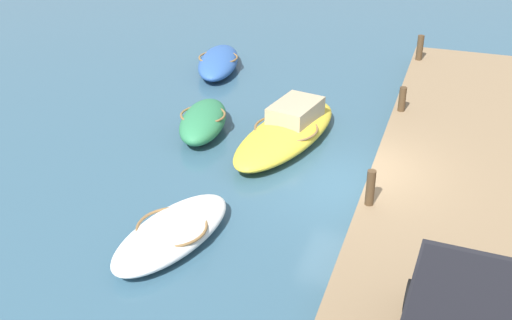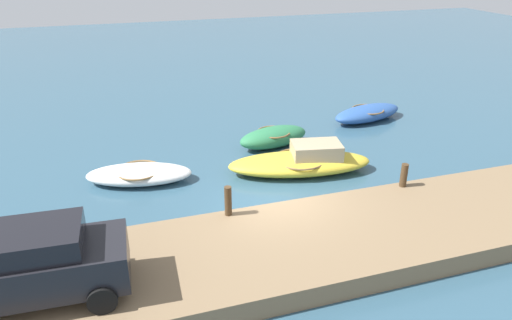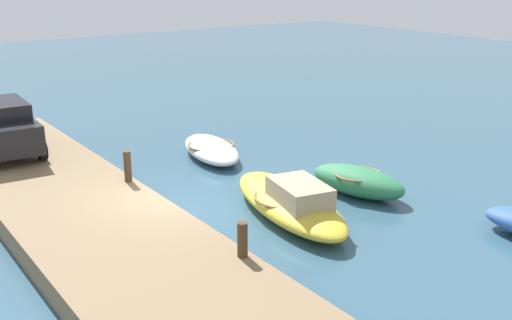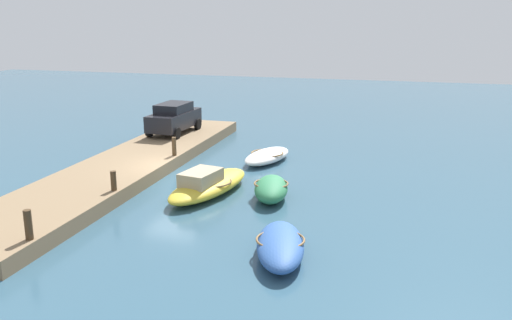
{
  "view_description": "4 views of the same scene",
  "coord_description": "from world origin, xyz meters",
  "px_view_note": "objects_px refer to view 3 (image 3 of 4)",
  "views": [
    {
      "loc": [
        -14.63,
        -2.23,
        8.59
      ],
      "look_at": [
        -0.87,
        2.45,
        0.83
      ],
      "focal_mm": 44.51,
      "sensor_mm": 36.0,
      "label": 1
    },
    {
      "loc": [
        -4.54,
        -12.2,
        7.75
      ],
      "look_at": [
        0.24,
        2.71,
        0.6
      ],
      "focal_mm": 33.31,
      "sensor_mm": 36.0,
      "label": 2
    },
    {
      "loc": [
        14.2,
        -7.41,
        6.61
      ],
      "look_at": [
        -0.72,
        3.15,
        0.78
      ],
      "focal_mm": 43.86,
      "sensor_mm": 36.0,
      "label": 3
    },
    {
      "loc": [
        22.84,
        10.32,
        7.27
      ],
      "look_at": [
        0.99,
        4.22,
        1.36
      ],
      "focal_mm": 39.48,
      "sensor_mm": 36.0,
      "label": 4
    }
  ],
  "objects_px": {
    "rowboat_white": "(211,149)",
    "dinghy_green": "(358,181)",
    "mooring_post_west": "(128,166)",
    "parked_car": "(3,127)",
    "motorboat_yellow": "(290,202)",
    "mooring_post_mid_west": "(242,240)"
  },
  "relations": [
    {
      "from": "motorboat_yellow",
      "to": "dinghy_green",
      "type": "distance_m",
      "value": 2.67
    },
    {
      "from": "rowboat_white",
      "to": "dinghy_green",
      "type": "height_order",
      "value": "dinghy_green"
    },
    {
      "from": "rowboat_white",
      "to": "dinghy_green",
      "type": "relative_size",
      "value": 1.21
    },
    {
      "from": "motorboat_yellow",
      "to": "parked_car",
      "type": "relative_size",
      "value": 1.36
    },
    {
      "from": "dinghy_green",
      "to": "mooring_post_west",
      "type": "height_order",
      "value": "mooring_post_west"
    },
    {
      "from": "motorboat_yellow",
      "to": "dinghy_green",
      "type": "xyz_separation_m",
      "value": [
        -0.16,
        2.67,
        -0.01
      ]
    },
    {
      "from": "dinghy_green",
      "to": "parked_car",
      "type": "height_order",
      "value": "parked_car"
    },
    {
      "from": "motorboat_yellow",
      "to": "dinghy_green",
      "type": "bearing_deg",
      "value": 104.59
    },
    {
      "from": "rowboat_white",
      "to": "mooring_post_mid_west",
      "type": "xyz_separation_m",
      "value": [
        8.03,
        -4.1,
        0.67
      ]
    },
    {
      "from": "dinghy_green",
      "to": "mooring_post_west",
      "type": "xyz_separation_m",
      "value": [
        -3.44,
        -5.73,
        0.62
      ]
    },
    {
      "from": "rowboat_white",
      "to": "motorboat_yellow",
      "type": "distance_m",
      "value": 5.9
    },
    {
      "from": "rowboat_white",
      "to": "motorboat_yellow",
      "type": "relative_size",
      "value": 0.72
    },
    {
      "from": "rowboat_white",
      "to": "mooring_post_west",
      "type": "xyz_separation_m",
      "value": [
        2.2,
        -4.1,
        0.73
      ]
    },
    {
      "from": "mooring_post_west",
      "to": "rowboat_white",
      "type": "bearing_deg",
      "value": 118.21
    },
    {
      "from": "dinghy_green",
      "to": "mooring_post_mid_west",
      "type": "xyz_separation_m",
      "value": [
        2.39,
        -5.73,
        0.56
      ]
    },
    {
      "from": "rowboat_white",
      "to": "mooring_post_west",
      "type": "relative_size",
      "value": 4.39
    },
    {
      "from": "mooring_post_west",
      "to": "parked_car",
      "type": "distance_m",
      "value": 5.37
    },
    {
      "from": "mooring_post_mid_west",
      "to": "parked_car",
      "type": "bearing_deg",
      "value": -168.73
    },
    {
      "from": "mooring_post_west",
      "to": "motorboat_yellow",
      "type": "bearing_deg",
      "value": 40.36
    },
    {
      "from": "mooring_post_west",
      "to": "parked_car",
      "type": "bearing_deg",
      "value": -156.44
    },
    {
      "from": "rowboat_white",
      "to": "dinghy_green",
      "type": "xyz_separation_m",
      "value": [
        5.64,
        1.62,
        0.12
      ]
    },
    {
      "from": "motorboat_yellow",
      "to": "dinghy_green",
      "type": "height_order",
      "value": "motorboat_yellow"
    }
  ]
}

